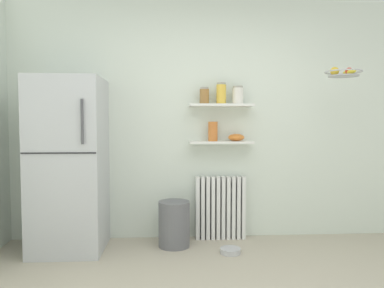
{
  "coord_description": "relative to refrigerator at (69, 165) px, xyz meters",
  "views": [
    {
      "loc": [
        -0.49,
        -2.05,
        1.25
      ],
      "look_at": [
        -0.28,
        1.6,
        1.05
      ],
      "focal_mm": 34.79,
      "sensor_mm": 36.0,
      "label": 1
    }
  ],
  "objects": [
    {
      "name": "wall_shelf_upper",
      "position": [
        1.53,
        0.23,
        0.6
      ],
      "size": [
        0.68,
        0.22,
        0.02
      ],
      "primitive_type": "cube",
      "color": "white"
    },
    {
      "name": "storage_jar_1",
      "position": [
        1.53,
        0.23,
        0.72
      ],
      "size": [
        0.1,
        0.1,
        0.22
      ],
      "color": "yellow",
      "rests_on": "wall_shelf_upper"
    },
    {
      "name": "vase",
      "position": [
        1.45,
        0.23,
        0.32
      ],
      "size": [
        0.1,
        0.1,
        0.21
      ],
      "primitive_type": "cylinder",
      "color": "#CC7033",
      "rests_on": "wall_shelf_lower"
    },
    {
      "name": "wall_shelf_lower",
      "position": [
        1.53,
        0.23,
        0.2
      ],
      "size": [
        0.68,
        0.22,
        0.02
      ],
      "primitive_type": "cube",
      "color": "white"
    },
    {
      "name": "radiator",
      "position": [
        1.53,
        0.26,
        -0.51
      ],
      "size": [
        0.54,
        0.12,
        0.68
      ],
      "color": "white",
      "rests_on": "ground_plane"
    },
    {
      "name": "pet_food_bowl",
      "position": [
        1.57,
        -0.21,
        -0.82
      ],
      "size": [
        0.2,
        0.2,
        0.05
      ],
      "primitive_type": "cylinder",
      "color": "#B7B7BC",
      "rests_on": "ground_plane"
    },
    {
      "name": "storage_jar_0",
      "position": [
        1.36,
        0.23,
        0.7
      ],
      "size": [
        0.1,
        0.1,
        0.17
      ],
      "color": "olive",
      "rests_on": "wall_shelf_upper"
    },
    {
      "name": "trash_bin",
      "position": [
        1.03,
        0.03,
        -0.62
      ],
      "size": [
        0.32,
        0.32,
        0.46
      ],
      "primitive_type": "cylinder",
      "color": "slate",
      "rests_on": "ground_plane"
    },
    {
      "name": "shelf_bowl",
      "position": [
        1.7,
        0.23,
        0.25
      ],
      "size": [
        0.17,
        0.17,
        0.08
      ],
      "primitive_type": "ellipsoid",
      "color": "orange",
      "rests_on": "wall_shelf_lower"
    },
    {
      "name": "storage_jar_2",
      "position": [
        1.71,
        0.23,
        0.7
      ],
      "size": [
        0.12,
        0.12,
        0.19
      ],
      "color": "silver",
      "rests_on": "wall_shelf_upper"
    },
    {
      "name": "back_wall",
      "position": [
        1.48,
        0.39,
        0.45
      ],
      "size": [
        7.04,
        0.1,
        2.6
      ],
      "primitive_type": "cube",
      "color": "silver",
      "rests_on": "ground_plane"
    },
    {
      "name": "refrigerator",
      "position": [
        0.0,
        0.0,
        0.0
      ],
      "size": [
        0.67,
        0.72,
        1.69
      ],
      "color": "#B7BABF",
      "rests_on": "ground_plane"
    },
    {
      "name": "hanging_fruit_basket",
      "position": [
        2.66,
        -0.18,
        0.9
      ],
      "size": [
        0.35,
        0.35,
        0.09
      ],
      "color": "#B2B2B7"
    }
  ]
}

